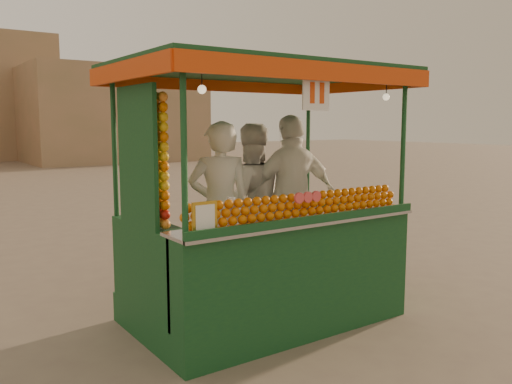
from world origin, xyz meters
TOP-DOWN VIEW (x-y plane):
  - ground at (0.00, 0.00)m, footprint 90.00×90.00m
  - building_right at (7.00, 24.00)m, footprint 9.00×6.00m
  - juice_cart at (-0.21, -0.36)m, footprint 2.88×1.87m
  - vendor_left at (-0.53, -0.05)m, footprint 0.76×0.65m
  - vendor_middle at (0.06, 0.26)m, footprint 1.00×0.87m
  - vendor_right at (0.43, -0.04)m, footprint 1.15×0.66m

SIDE VIEW (x-z plane):
  - ground at x=0.00m, z-range 0.00..0.00m
  - juice_cart at x=-0.21m, z-range -0.45..2.17m
  - vendor_middle at x=0.06m, z-range 0.30..2.05m
  - vendor_left at x=-0.53m, z-range 0.30..2.07m
  - vendor_right at x=0.43m, z-range 0.30..2.15m
  - building_right at x=7.00m, z-range 0.00..5.00m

